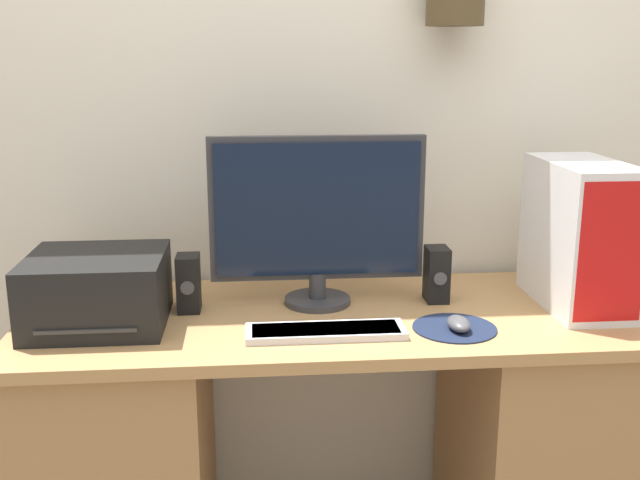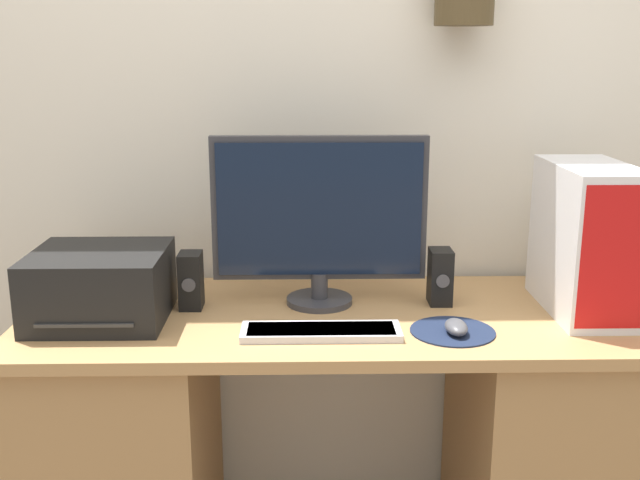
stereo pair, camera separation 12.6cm
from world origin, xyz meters
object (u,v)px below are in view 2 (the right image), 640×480
keyboard (321,331)px  computer_tower (587,239)px  speaker_right (440,277)px  printer (100,286)px  monitor (319,215)px  speaker_left (191,280)px  mouse (456,327)px

keyboard → computer_tower: size_ratio=0.99×
computer_tower → speaker_right: computer_tower is taller
computer_tower → printer: computer_tower is taller
monitor → speaker_left: 0.38m
speaker_left → printer: bearing=-159.2°
keyboard → printer: 0.57m
mouse → printer: size_ratio=0.28×
mouse → computer_tower: bearing=24.9°
keyboard → speaker_left: speaker_left is taller
speaker_left → speaker_right: size_ratio=1.00×
monitor → speaker_left: size_ratio=3.78×
monitor → printer: 0.58m
monitor → mouse: size_ratio=6.14×
keyboard → speaker_left: size_ratio=2.56×
printer → mouse: bearing=-8.4°
monitor → keyboard: size_ratio=1.48×
keyboard → speaker_left: bearing=148.4°
computer_tower → keyboard: bearing=-166.5°
monitor → speaker_left: (-0.34, -0.03, -0.17)m
speaker_right → mouse: bearing=-90.1°
keyboard → printer: size_ratio=1.16×
printer → keyboard: bearing=-12.9°
speaker_left → speaker_right: (0.66, 0.02, 0.00)m
keyboard → computer_tower: computer_tower is taller
mouse → speaker_left: size_ratio=0.62×
keyboard → mouse: 0.32m
computer_tower → monitor: bearing=173.9°
keyboard → computer_tower: bearing=13.5°
monitor → printer: bearing=-168.5°
speaker_right → keyboard: bearing=-144.8°
keyboard → speaker_right: size_ratio=2.56×
keyboard → speaker_left: 0.40m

